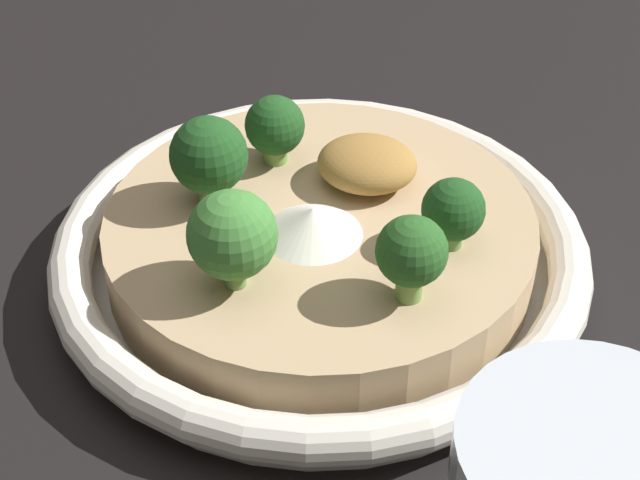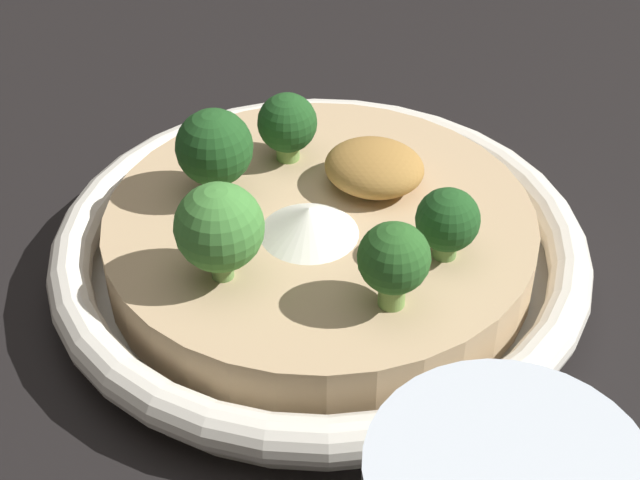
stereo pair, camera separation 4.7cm
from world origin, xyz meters
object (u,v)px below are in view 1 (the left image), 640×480
Objects in this scene: broccoli_left at (453,211)px; broccoli_back_left at (412,254)px; risotto_bowl at (320,248)px; broccoli_back_right at (205,163)px; broccoli_front_right at (275,127)px; broccoli_back at (232,236)px.

broccoli_back_left is at bearing 72.35° from broccoli_left.
broccoli_back_right is at bearing 5.21° from risotto_bowl.
broccoli_left is at bearing 178.93° from broccoli_back_right.
broccoli_back_left is (0.01, 0.04, 0.00)m from broccoli_left.
broccoli_back_right reaches higher than broccoli_back_left.
broccoli_front_right is (0.03, -0.04, 0.04)m from risotto_bowl.
broccoli_back_right is at bearing 64.99° from broccoli_front_right.
broccoli_front_right is 0.81× the size of broccoli_back_right.
broccoli_back_left is (-0.08, 0.09, 0.00)m from broccoli_front_right.
broccoli_back_right reaches higher than broccoli_left.
broccoli_back is at bearing 29.23° from broccoli_left.
broccoli_back_left is at bearing 134.02° from broccoli_front_right.
broccoli_front_right is (0.10, -0.05, 0.00)m from broccoli_left.
broccoli_back is at bearing 66.49° from risotto_bowl.
broccoli_back reaches higher than broccoli_left.
broccoli_front_right is at bearing -50.43° from risotto_bowl.
broccoli_left is at bearing -107.65° from broccoli_back_left.
broccoli_back_right is (0.05, 0.00, 0.05)m from risotto_bowl.
broccoli_back_left reaches higher than risotto_bowl.
risotto_bowl is at bearing -113.51° from broccoli_back.
broccoli_back_left is (-0.05, 0.05, 0.04)m from risotto_bowl.
broccoli_back_left reaches higher than broccoli_left.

